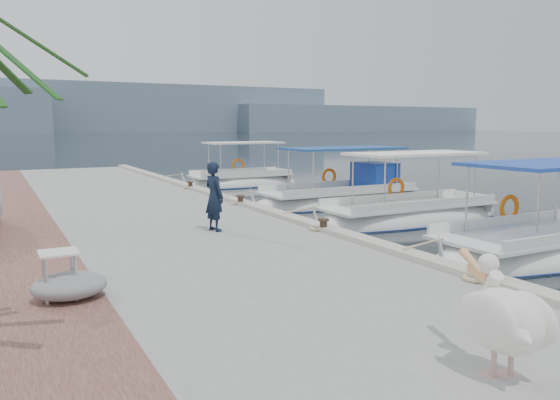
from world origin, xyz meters
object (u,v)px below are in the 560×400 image
object	(u,v)px
fishing_caique_e	(241,184)
fishing_caique_c	(409,219)
fishing_caique_d	(341,200)
pelican	(503,317)
fishing_caique_b	(541,252)
fisherman	(214,197)

from	to	relation	value
fishing_caique_e	fishing_caique_c	bearing A→B (deg)	-87.59
fishing_caique_d	fishing_caique_e	xyz separation A→B (m)	(-0.80, 7.79, -0.06)
pelican	fishing_caique_b	bearing A→B (deg)	33.73
fishing_caique_d	pelican	bearing A→B (deg)	-118.21
pelican	fishing_caique_c	bearing A→B (deg)	53.30
fishing_caique_d	fisherman	size ratio (longest dim) A/B	4.51
fishing_caique_c	fisherman	world-z (taller)	fishing_caique_c
fishing_caique_c	fishing_caique_e	world-z (taller)	same
fishing_caique_b	fisherman	bearing A→B (deg)	147.10
fishing_caique_b	fisherman	distance (m)	7.89
fishing_caique_b	fishing_caique_c	bearing A→B (deg)	86.14
fishing_caique_b	fishing_caique_e	xyz separation A→B (m)	(-0.17, 17.04, 0.00)
fishing_caique_c	fisherman	distance (m)	7.04
pelican	fisherman	size ratio (longest dim) A/B	0.90
fishing_caique_c	pelican	world-z (taller)	fishing_caique_c
fishing_caique_c	fishing_caique_d	size ratio (longest dim) A/B	0.95
fishing_caique_c	pelican	bearing A→B (deg)	-126.70
fishing_caique_d	fishing_caique_e	distance (m)	7.83
fisherman	fishing_caique_e	bearing A→B (deg)	-39.48
fishing_caique_d	fishing_caique_e	size ratio (longest dim) A/B	1.22
fishing_caique_d	fisherman	world-z (taller)	fishing_caique_d
fishing_caique_b	fishing_caique_d	bearing A→B (deg)	86.13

